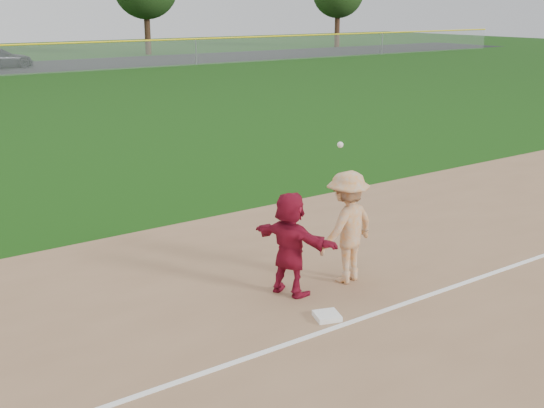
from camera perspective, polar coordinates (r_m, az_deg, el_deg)
ground at (r=11.14m, az=4.51°, el=-8.22°), size 160.00×160.00×0.00m
foul_line at (r=10.59m, az=7.32°, el=-9.54°), size 60.00×0.10×0.01m
first_base at (r=10.55m, az=4.63°, el=-9.32°), size 0.47×0.47×0.08m
base_runner at (r=11.09m, az=1.53°, el=-3.32°), size 0.96×1.69×1.74m
first_base_play at (r=11.64m, az=6.30°, el=-1.93°), size 1.37×0.94×2.57m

